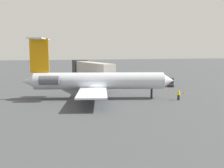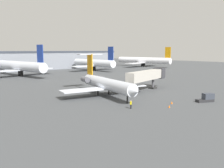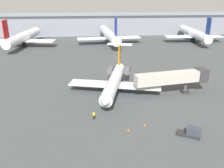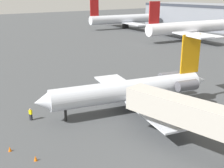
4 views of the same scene
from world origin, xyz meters
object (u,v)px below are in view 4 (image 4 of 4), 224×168
(traffic_cone_near, at_px, (10,149))
(parked_airliner_west_end, at_px, (125,19))
(jet_bridge, at_px, (216,122))
(parked_airliner_west_mid, at_px, (188,28))
(regional_jet, at_px, (134,89))
(traffic_cone_mid, at_px, (36,158))
(ground_crew_marshaller, at_px, (31,114))

(traffic_cone_near, height_order, parked_airliner_west_end, parked_airliner_west_end)
(jet_bridge, xyz_separation_m, parked_airliner_west_mid, (-51.17, 58.11, 0.04))
(regional_jet, xyz_separation_m, traffic_cone_near, (0.89, -18.09, -2.90))
(parked_airliner_west_end, bearing_deg, traffic_cone_near, -45.29)
(traffic_cone_mid, distance_m, parked_airliner_west_end, 111.48)
(parked_airliner_west_end, bearing_deg, ground_crew_marshaller, -45.89)
(jet_bridge, xyz_separation_m, ground_crew_marshaller, (-20.08, -11.12, -3.47))
(regional_jet, distance_m, traffic_cone_near, 18.34)
(regional_jet, relative_size, jet_bridge, 1.41)
(traffic_cone_near, relative_size, parked_airliner_west_mid, 0.02)
(parked_airliner_west_mid, bearing_deg, traffic_cone_near, -63.24)
(traffic_cone_near, distance_m, parked_airliner_west_mid, 82.98)
(ground_crew_marshaller, bearing_deg, jet_bridge, 28.97)
(traffic_cone_near, xyz_separation_m, parked_airliner_west_mid, (-37.31, 74.00, 4.09))
(jet_bridge, bearing_deg, traffic_cone_near, -131.09)
(ground_crew_marshaller, bearing_deg, traffic_cone_mid, -18.72)
(parked_airliner_west_end, bearing_deg, regional_jet, -38.16)
(traffic_cone_near, distance_m, parked_airliner_west_end, 110.16)
(jet_bridge, xyz_separation_m, traffic_cone_near, (-13.86, -15.89, -4.05))
(traffic_cone_near, distance_m, traffic_cone_mid, 3.68)
(parked_airliner_west_end, height_order, parked_airliner_west_mid, parked_airliner_west_mid)
(regional_jet, height_order, ground_crew_marshaller, regional_jet)
(regional_jet, xyz_separation_m, traffic_cone_mid, (4.24, -16.56, -2.90))
(ground_crew_marshaller, bearing_deg, parked_airliner_west_mid, 114.18)
(traffic_cone_near, bearing_deg, parked_airliner_west_mid, 116.76)
(traffic_cone_near, height_order, traffic_cone_mid, same)
(jet_bridge, relative_size, ground_crew_marshaller, 11.06)
(jet_bridge, bearing_deg, traffic_cone_mid, -126.19)
(traffic_cone_mid, bearing_deg, parked_airliner_west_mid, 119.29)
(ground_crew_marshaller, height_order, traffic_cone_near, ground_crew_marshaller)
(jet_bridge, height_order, parked_airliner_west_end, parked_airliner_west_end)
(parked_airliner_west_mid, bearing_deg, regional_jet, -56.92)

